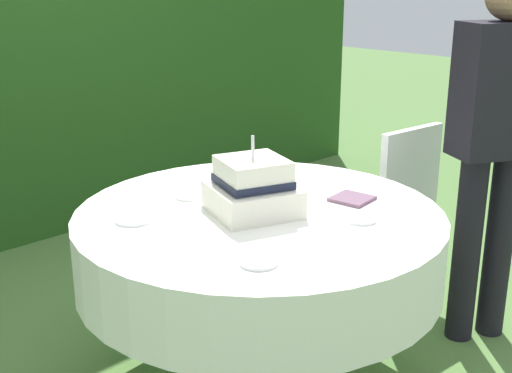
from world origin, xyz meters
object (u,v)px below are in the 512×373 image
at_px(cake_table, 259,244).
at_px(wedding_cake, 254,187).
at_px(serving_plate_near, 188,196).
at_px(napkin_stack, 352,199).
at_px(serving_plate_far, 134,220).
at_px(garden_chair, 392,194).
at_px(standing_person, 495,137).
at_px(serving_plate_left, 259,262).
at_px(serving_plate_right, 361,219).

bearing_deg(cake_table, wedding_cake, 147.05).
distance_m(serving_plate_near, napkin_stack, 0.64).
distance_m(serving_plate_near, serving_plate_far, 0.31).
relative_size(garden_chair, standing_person, 0.56).
bearing_deg(serving_plate_near, wedding_cake, -76.70).
xyz_separation_m(wedding_cake, standing_person, (0.99, -0.43, 0.10)).
distance_m(serving_plate_near, garden_chair, 1.14).
relative_size(serving_plate_left, standing_person, 0.07).
relative_size(cake_table, serving_plate_near, 13.31).
xyz_separation_m(napkin_stack, standing_person, (0.63, -0.25, 0.19)).
xyz_separation_m(wedding_cake, serving_plate_near, (-0.07, 0.30, -0.09)).
height_order(wedding_cake, serving_plate_near, wedding_cake).
height_order(garden_chair, standing_person, standing_person).
bearing_deg(cake_table, serving_plate_near, 105.85).
bearing_deg(standing_person, serving_plate_near, 145.62).
distance_m(serving_plate_right, napkin_stack, 0.22).
xyz_separation_m(serving_plate_left, standing_person, (1.30, -0.09, 0.19)).
height_order(cake_table, serving_plate_left, serving_plate_left).
bearing_deg(napkin_stack, serving_plate_right, -133.96).
height_order(serving_plate_near, serving_plate_right, same).
xyz_separation_m(wedding_cake, serving_plate_far, (-0.38, 0.23, -0.09)).
height_order(cake_table, napkin_stack, napkin_stack).
relative_size(serving_plate_near, standing_person, 0.06).
bearing_deg(garden_chair, cake_table, -174.25).
bearing_deg(wedding_cake, serving_plate_left, -132.35).
bearing_deg(serving_plate_far, serving_plate_right, -44.17).
relative_size(serving_plate_left, garden_chair, 0.13).
height_order(wedding_cake, serving_plate_right, wedding_cake).
relative_size(cake_table, serving_plate_far, 10.41).
relative_size(cake_table, serving_plate_right, 12.72).
bearing_deg(serving_plate_right, garden_chair, 27.39).
bearing_deg(standing_person, napkin_stack, 157.98).
bearing_deg(serving_plate_left, serving_plate_right, 0.59).
xyz_separation_m(wedding_cake, napkin_stack, (0.37, -0.18, -0.09)).
height_order(serving_plate_left, standing_person, standing_person).
bearing_deg(serving_plate_near, garden_chair, -10.58).
height_order(wedding_cake, serving_plate_left, wedding_cake).
xyz_separation_m(wedding_cake, garden_chair, (1.04, 0.09, -0.29)).
height_order(serving_plate_far, napkin_stack, napkin_stack).
bearing_deg(napkin_stack, serving_plate_near, 132.61).
height_order(serving_plate_right, standing_person, standing_person).
height_order(cake_table, standing_person, standing_person).
bearing_deg(serving_plate_far, napkin_stack, -28.76).
bearing_deg(standing_person, serving_plate_right, 173.29).
bearing_deg(napkin_stack, serving_plate_far, 151.24).
relative_size(cake_table, wedding_cake, 3.60).
distance_m(napkin_stack, garden_chair, 0.75).
relative_size(cake_table, napkin_stack, 9.72).
height_order(serving_plate_far, serving_plate_right, same).
bearing_deg(garden_chair, napkin_stack, -158.32).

